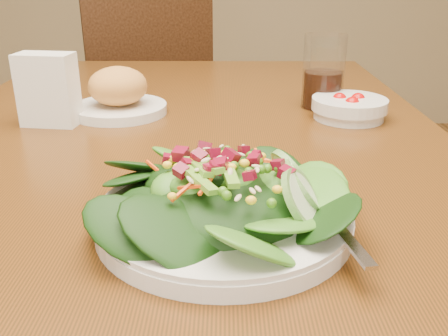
{
  "coord_description": "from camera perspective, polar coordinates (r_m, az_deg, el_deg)",
  "views": [
    {
      "loc": [
        0.08,
        -0.75,
        1.02
      ],
      "look_at": [
        0.07,
        -0.25,
        0.81
      ],
      "focal_mm": 40.0,
      "sensor_mm": 36.0,
      "label": 1
    }
  ],
  "objects": [
    {
      "name": "dining_table",
      "position": [
        0.84,
        -5.0,
        -3.47
      ],
      "size": [
        0.9,
        1.4,
        0.75
      ],
      "color": "#5A2D0D",
      "rests_on": "ground_plane"
    },
    {
      "name": "chair_far",
      "position": [
        1.88,
        -8.92,
        6.7
      ],
      "size": [
        0.58,
        0.58,
        0.97
      ],
      "rotation": [
        0.0,
        0.0,
        3.52
      ],
      "color": "#3D2010",
      "rests_on": "ground_plane"
    },
    {
      "name": "napkin_holder",
      "position": [
        0.92,
        -19.49,
        8.65
      ],
      "size": [
        0.1,
        0.06,
        0.12
      ],
      "rotation": [
        0.0,
        0.0,
        -0.13
      ],
      "color": "white",
      "rests_on": "dining_table"
    },
    {
      "name": "tomato_bowl",
      "position": [
        0.94,
        14.1,
        6.7
      ],
      "size": [
        0.14,
        0.14,
        0.04
      ],
      "color": "silver",
      "rests_on": "dining_table"
    },
    {
      "name": "bread_plate",
      "position": [
        0.96,
        -11.96,
        8.17
      ],
      "size": [
        0.18,
        0.18,
        0.09
      ],
      "color": "silver",
      "rests_on": "dining_table"
    },
    {
      "name": "drinking_glass",
      "position": [
        1.0,
        11.26,
        10.18
      ],
      "size": [
        0.08,
        0.08,
        0.14
      ],
      "color": "silver",
      "rests_on": "dining_table"
    },
    {
      "name": "salad_plate",
      "position": [
        0.53,
        1.03,
        -3.77
      ],
      "size": [
        0.28,
        0.28,
        0.08
      ],
      "rotation": [
        0.0,
        0.0,
        0.13
      ],
      "color": "silver",
      "rests_on": "dining_table"
    }
  ]
}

